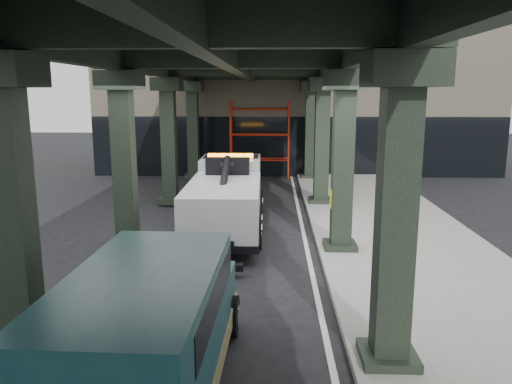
# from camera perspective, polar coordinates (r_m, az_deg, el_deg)

# --- Properties ---
(ground) EXTENTS (90.00, 90.00, 0.00)m
(ground) POSITION_cam_1_polar(r_m,az_deg,el_deg) (12.35, -1.46, -9.71)
(ground) COLOR black
(ground) RESTS_ON ground
(sidewalk) EXTENTS (5.00, 40.00, 0.15)m
(sidewalk) POSITION_cam_1_polar(r_m,az_deg,el_deg) (14.69, 16.96, -6.45)
(sidewalk) COLOR gray
(sidewalk) RESTS_ON ground
(lane_stripe) EXTENTS (0.12, 38.00, 0.01)m
(lane_stripe) POSITION_cam_1_polar(r_m,az_deg,el_deg) (14.25, 5.92, -6.85)
(lane_stripe) COLOR silver
(lane_stripe) RESTS_ON ground
(viaduct) EXTENTS (7.40, 32.00, 6.40)m
(viaduct) POSITION_cam_1_polar(r_m,az_deg,el_deg) (13.60, -2.81, 15.64)
(viaduct) COLOR black
(viaduct) RESTS_ON ground
(building) EXTENTS (22.00, 10.00, 8.00)m
(building) POSITION_cam_1_polar(r_m,az_deg,el_deg) (31.54, 4.40, 10.45)
(building) COLOR #C6B793
(building) RESTS_ON ground
(scaffolding) EXTENTS (3.08, 0.88, 4.00)m
(scaffolding) POSITION_cam_1_polar(r_m,az_deg,el_deg) (26.27, 0.43, 6.20)
(scaffolding) COLOR red
(scaffolding) RESTS_ON ground
(tow_truck) EXTENTS (2.36, 7.50, 2.44)m
(tow_truck) POSITION_cam_1_polar(r_m,az_deg,el_deg) (16.20, -3.29, -0.25)
(tow_truck) COLOR black
(tow_truck) RESTS_ON ground
(towed_van) EXTENTS (2.20, 5.21, 2.09)m
(towed_van) POSITION_cam_1_polar(r_m,az_deg,el_deg) (7.43, -11.96, -15.29)
(towed_van) COLOR #10363A
(towed_van) RESTS_ON ground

